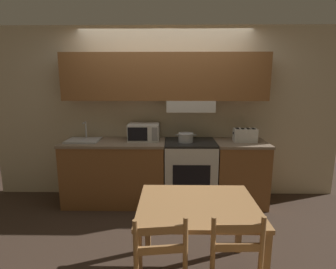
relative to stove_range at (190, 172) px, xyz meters
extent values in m
plane|color=#3D2D23|center=(-0.36, 0.31, -0.46)|extent=(16.00, 16.00, 0.00)
cube|color=beige|center=(-0.36, 0.33, 0.81)|extent=(5.28, 0.05, 2.55)
cube|color=brown|center=(-0.36, 0.15, 1.36)|extent=(2.88, 0.32, 0.65)
cube|color=silver|center=(0.00, 0.15, 0.95)|extent=(0.68, 0.34, 0.16)
cube|color=brown|center=(-1.09, 0.00, -0.02)|extent=(1.43, 0.62, 0.89)
cube|color=#84705B|center=(-1.09, 0.00, 0.44)|extent=(1.45, 0.64, 0.04)
cube|color=brown|center=(0.72, 0.00, -0.02)|extent=(0.70, 0.62, 0.89)
cube|color=#84705B|center=(0.72, 0.00, 0.44)|extent=(0.72, 0.64, 0.04)
cube|color=silver|center=(0.00, 0.00, -0.02)|extent=(0.72, 0.62, 0.89)
cube|color=black|center=(0.00, 0.00, 0.45)|extent=(0.72, 0.62, 0.03)
cube|color=black|center=(0.00, -0.31, 0.05)|extent=(0.50, 0.01, 0.31)
cylinder|color=black|center=(-0.16, -0.12, 0.46)|extent=(0.10, 0.10, 0.01)
cylinder|color=black|center=(0.16, -0.12, 0.46)|extent=(0.10, 0.10, 0.01)
cylinder|color=black|center=(-0.16, 0.12, 0.46)|extent=(0.10, 0.10, 0.01)
cylinder|color=black|center=(0.16, 0.12, 0.46)|extent=(0.10, 0.10, 0.01)
cylinder|color=#B7BABF|center=(-0.07, -0.03, 0.52)|extent=(0.21, 0.21, 0.12)
torus|color=#B7BABF|center=(-0.07, -0.03, 0.58)|extent=(0.22, 0.22, 0.01)
cylinder|color=#B7BABF|center=(-0.19, -0.03, 0.56)|extent=(0.05, 0.01, 0.01)
cylinder|color=#B7BABF|center=(0.05, -0.03, 0.56)|extent=(0.05, 0.01, 0.01)
cube|color=silver|center=(-0.67, 0.09, 0.58)|extent=(0.44, 0.35, 0.24)
cube|color=black|center=(-0.74, -0.09, 0.58)|extent=(0.27, 0.01, 0.19)
cube|color=gray|center=(-0.50, -0.09, 0.58)|extent=(0.08, 0.01, 0.19)
cube|color=silver|center=(0.77, 0.00, 0.55)|extent=(0.32, 0.17, 0.19)
cube|color=black|center=(0.60, 0.00, 0.58)|extent=(0.01, 0.02, 0.02)
cube|color=black|center=(0.66, 0.00, 0.64)|extent=(0.04, 0.12, 0.01)
cube|color=black|center=(0.73, 0.00, 0.64)|extent=(0.04, 0.12, 0.01)
cube|color=black|center=(0.81, 0.00, 0.64)|extent=(0.04, 0.12, 0.01)
cube|color=black|center=(0.88, 0.00, 0.64)|extent=(0.04, 0.12, 0.01)
cube|color=#B7BABF|center=(-1.53, 0.00, 0.47)|extent=(0.46, 0.37, 0.02)
cube|color=#4C4F54|center=(-1.53, -0.02, 0.48)|extent=(0.39, 0.28, 0.01)
cylinder|color=#B7BABF|center=(-1.53, 0.14, 0.60)|extent=(0.02, 0.02, 0.23)
cylinder|color=#B7BABF|center=(-1.53, 0.08, 0.71)|extent=(0.02, 0.12, 0.02)
cube|color=#B27F4C|center=(-0.04, -1.54, 0.24)|extent=(1.02, 0.83, 0.04)
cube|color=#B27F4C|center=(-0.51, -1.16, -0.12)|extent=(0.06, 0.06, 0.68)
cube|color=#B27F4C|center=(0.43, -1.16, -0.12)|extent=(0.06, 0.06, 0.68)
cylinder|color=#B27F4C|center=(-0.51, -2.04, 0.17)|extent=(0.04, 0.04, 0.42)
cylinder|color=#B27F4C|center=(-0.17, -2.00, 0.17)|extent=(0.04, 0.04, 0.42)
cube|color=#B27F4C|center=(-0.34, -2.02, 0.30)|extent=(0.34, 0.06, 0.06)
cube|color=#B27F4C|center=(-0.34, -2.02, 0.15)|extent=(0.34, 0.06, 0.06)
cylinder|color=#B27F4C|center=(0.03, -1.99, 0.17)|extent=(0.04, 0.04, 0.42)
cylinder|color=#B27F4C|center=(0.37, -1.98, 0.17)|extent=(0.04, 0.04, 0.42)
cube|color=#B27F4C|center=(0.20, -1.98, 0.30)|extent=(0.34, 0.03, 0.06)
cube|color=#B27F4C|center=(0.20, -1.98, 0.15)|extent=(0.34, 0.03, 0.06)
camera|label=1|loc=(-0.26, -3.63, 1.29)|focal=28.00mm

